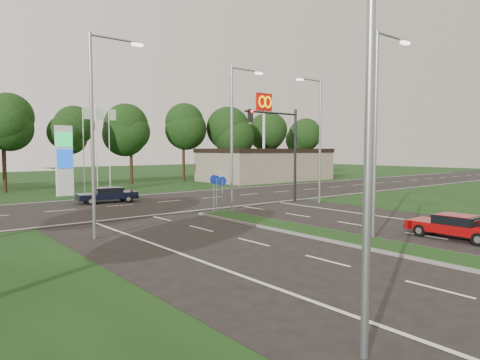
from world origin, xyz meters
TOP-DOWN VIEW (x-y plane):
  - verge_far at (0.00, 55.00)m, footprint 160.00×50.00m
  - cross_road at (0.00, 24.00)m, footprint 160.00×12.00m
  - median_kerb at (0.00, 4.00)m, footprint 2.00×26.00m
  - commercial_building at (22.00, 36.00)m, footprint 16.00×9.00m
  - streetlight_median_near at (1.00, 6.00)m, footprint 2.53×0.22m
  - streetlight_median_far at (1.00, 16.00)m, footprint 2.53×0.22m
  - streetlight_left_near at (-8.30, 0.00)m, footprint 2.53×0.22m
  - streetlight_left_far at (-8.30, 14.00)m, footprint 2.53×0.22m
  - streetlight_right_far at (8.80, 16.00)m, footprint 2.53×0.22m
  - traffic_signal at (7.19, 18.00)m, footprint 5.10×0.42m
  - median_signs at (0.00, 16.40)m, footprint 1.16×1.76m
  - gas_pylon at (-3.79, 33.05)m, footprint 5.80×1.26m
  - mcdonalds_sign at (18.00, 31.97)m, footprint 2.20×0.47m
  - treeline_far at (0.10, 39.93)m, footprint 6.00×6.00m
  - red_sedan at (3.93, 3.86)m, footprint 1.64×3.95m
  - navy_sedan at (-3.03, 26.14)m, footprint 4.42×2.32m

SIDE VIEW (x-z plane):
  - verge_far at x=0.00m, z-range -0.01..0.01m
  - cross_road at x=0.00m, z-range -0.01..0.01m
  - median_kerb at x=0.00m, z-range 0.00..0.12m
  - red_sedan at x=3.93m, z-range 0.04..1.13m
  - navy_sedan at x=-3.03m, z-range 0.04..1.20m
  - median_signs at x=0.00m, z-range 0.52..2.90m
  - commercial_building at x=22.00m, z-range 0.00..4.00m
  - gas_pylon at x=-3.79m, z-range -0.80..7.20m
  - traffic_signal at x=7.19m, z-range 1.15..8.15m
  - streetlight_median_near at x=1.00m, z-range 0.58..9.58m
  - streetlight_median_far at x=1.00m, z-range 0.58..9.58m
  - streetlight_left_near at x=-8.30m, z-range 0.58..9.58m
  - streetlight_left_far at x=-8.30m, z-range 0.58..9.58m
  - streetlight_right_far at x=8.80m, z-range 0.58..9.58m
  - treeline_far at x=0.10m, z-range 1.88..11.78m
  - mcdonalds_sign at x=18.00m, z-range 2.79..13.19m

